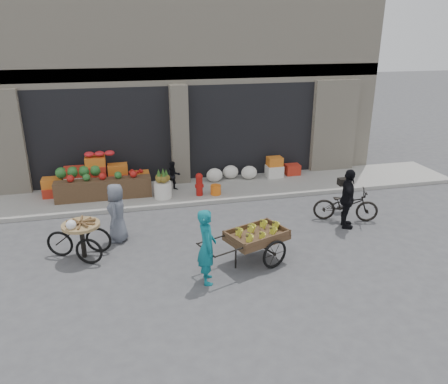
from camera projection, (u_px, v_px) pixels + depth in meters
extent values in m
plane|color=#424244|center=(213.00, 254.00, 10.09)|extent=(80.00, 80.00, 0.00)
cube|color=gray|center=(185.00, 192.00, 13.81)|extent=(18.00, 2.20, 0.12)
cube|color=beige|center=(166.00, 69.00, 16.33)|extent=(14.00, 6.00, 7.00)
cube|color=gray|center=(176.00, 73.00, 13.70)|extent=(14.00, 0.30, 0.40)
cube|color=black|center=(101.00, 133.00, 14.43)|extent=(4.40, 1.60, 3.10)
cube|color=black|center=(245.00, 126.00, 15.51)|extent=(4.40, 1.60, 3.10)
cube|color=beige|center=(179.00, 135.00, 14.20)|extent=(0.55, 0.80, 3.22)
cube|color=brown|center=(104.00, 189.00, 13.00)|extent=(2.80, 0.45, 0.60)
sphere|color=#1E5923|center=(79.00, 172.00, 13.15)|extent=(0.34, 0.34, 0.34)
cylinder|color=silver|center=(163.00, 190.00, 13.08)|extent=(0.52, 0.52, 0.50)
cylinder|color=#A5140F|center=(199.00, 187.00, 13.26)|extent=(0.20, 0.20, 0.56)
sphere|color=#A5140F|center=(199.00, 177.00, 13.15)|extent=(0.22, 0.22, 0.22)
cylinder|color=orange|center=(216.00, 190.00, 13.37)|extent=(0.32, 0.32, 0.30)
ellipsoid|color=silver|center=(232.00, 174.00, 14.62)|extent=(1.70, 0.60, 0.44)
imported|color=black|center=(173.00, 176.00, 13.64)|extent=(0.51, 0.43, 0.93)
cube|color=brown|center=(257.00, 237.00, 9.62)|extent=(1.50, 1.24, 0.11)
torus|color=black|center=(275.00, 254.00, 9.43)|extent=(0.63, 0.28, 0.65)
torus|color=black|center=(249.00, 239.00, 10.14)|extent=(0.63, 0.28, 0.65)
cylinder|color=black|center=(236.00, 257.00, 9.43)|extent=(0.05, 0.05, 0.53)
imported|color=#0F6A76|center=(207.00, 246.00, 8.75)|extent=(0.42, 0.61, 1.60)
cylinder|color=#9E7F51|center=(81.00, 225.00, 9.70)|extent=(1.07, 1.07, 0.07)
cube|color=black|center=(83.00, 241.00, 9.84)|extent=(0.10, 0.10, 0.80)
torus|color=black|center=(89.00, 251.00, 9.59)|extent=(0.60, 0.26, 0.62)
torus|color=black|center=(99.00, 240.00, 10.11)|extent=(0.60, 0.26, 0.62)
torus|color=black|center=(60.00, 244.00, 9.93)|extent=(0.60, 0.26, 0.62)
imported|color=slate|center=(117.00, 213.00, 10.53)|extent=(0.60, 0.79, 1.46)
imported|color=black|center=(346.00, 205.00, 11.75)|extent=(1.82, 1.15, 0.90)
imported|color=black|center=(348.00, 199.00, 11.22)|extent=(0.68, 1.00, 1.58)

